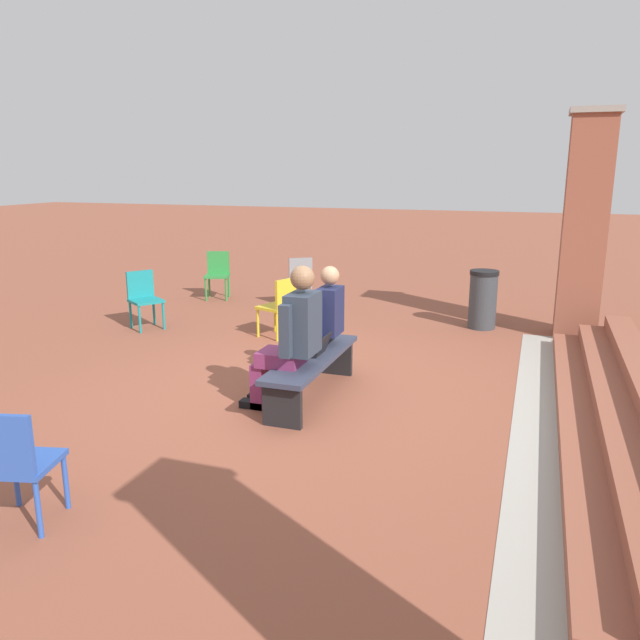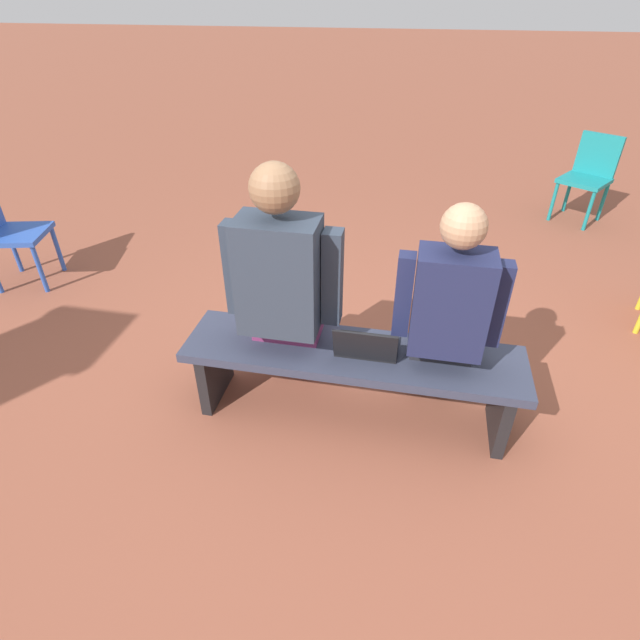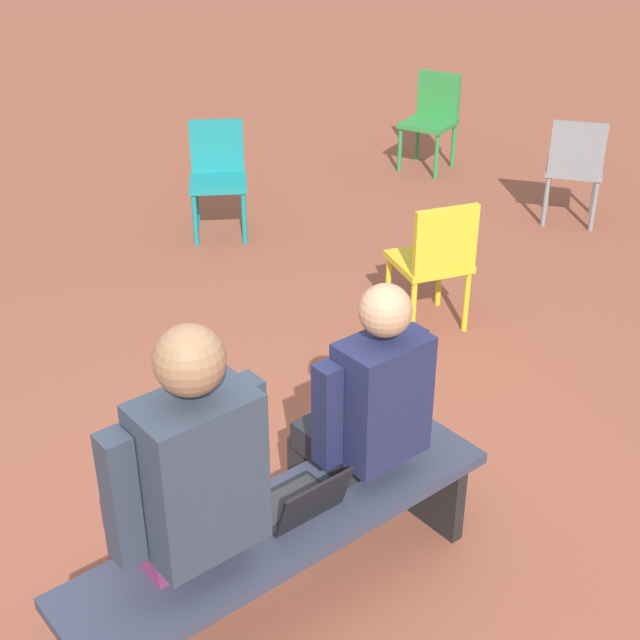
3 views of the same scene
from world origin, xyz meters
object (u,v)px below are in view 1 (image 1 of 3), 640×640
(litter_bin, at_px, (483,299))
(plastic_chair_far_left, at_px, (280,304))
(plastic_chair_far_right, at_px, (218,272))
(plastic_chair_near_bench_left, at_px, (15,460))
(laptop, at_px, (316,349))
(plastic_chair_foreground, at_px, (144,296))
(person_adult, at_px, (292,335))
(bench, at_px, (312,365))
(plastic_chair_near_bench_right, at_px, (299,278))
(person_student, at_px, (321,321))

(litter_bin, bearing_deg, plastic_chair_far_left, -60.55)
(plastic_chair_far_right, bearing_deg, plastic_chair_near_bench_left, 18.47)
(laptop, xyz_separation_m, plastic_chair_near_bench_left, (2.96, -1.00, -0.02))
(plastic_chair_far_right, relative_size, plastic_chair_foreground, 1.00)
(plastic_chair_far_left, relative_size, litter_bin, 0.98)
(person_adult, relative_size, plastic_chair_far_left, 1.70)
(bench, bearing_deg, plastic_chair_near_bench_left, -18.80)
(plastic_chair_near_bench_right, bearing_deg, person_adult, 20.31)
(plastic_chair_far_right, distance_m, litter_bin, 4.79)
(plastic_chair_foreground, relative_size, plastic_chair_far_left, 1.00)
(bench, height_order, plastic_chair_foreground, plastic_chair_foreground)
(bench, height_order, litter_bin, litter_bin)
(bench, bearing_deg, plastic_chair_near_bench_right, -157.16)
(bench, relative_size, laptop, 5.62)
(person_student, xyz_separation_m, plastic_chair_far_left, (-1.62, -1.16, -0.22))
(plastic_chair_far_left, distance_m, litter_bin, 3.00)
(person_adult, xyz_separation_m, plastic_chair_near_bench_left, (2.52, -0.91, -0.27))
(laptop, height_order, plastic_chair_near_bench_left, plastic_chair_near_bench_left)
(person_student, distance_m, plastic_chair_foreground, 3.58)
(plastic_chair_foreground, xyz_separation_m, plastic_chair_far_left, (-0.16, 2.10, 0.00))
(person_adult, distance_m, plastic_chair_far_left, 2.72)
(plastic_chair_foreground, bearing_deg, laptop, 61.19)
(plastic_chair_near_bench_left, relative_size, litter_bin, 0.98)
(person_student, distance_m, person_adult, 0.82)
(plastic_chair_near_bench_left, bearing_deg, plastic_chair_foreground, -153.92)
(laptop, bearing_deg, plastic_chair_far_right, -140.91)
(bench, relative_size, plastic_chair_foreground, 2.14)
(plastic_chair_foreground, bearing_deg, plastic_chair_near_bench_right, 143.92)
(litter_bin, bearing_deg, plastic_chair_foreground, -70.85)
(plastic_chair_near_bench_right, bearing_deg, plastic_chair_near_bench_left, 6.09)
(litter_bin, bearing_deg, laptop, -21.53)
(laptop, height_order, plastic_chair_foreground, plastic_chair_foreground)
(laptop, xyz_separation_m, litter_bin, (-3.48, 1.37, -0.07))
(plastic_chair_near_bench_right, relative_size, plastic_chair_near_bench_left, 1.00)
(plastic_chair_foreground, bearing_deg, bench, 60.18)
(bench, distance_m, laptop, 0.16)
(plastic_chair_far_right, bearing_deg, plastic_chair_far_left, 44.78)
(laptop, height_order, plastic_chair_far_left, plastic_chair_far_left)
(plastic_chair_far_left, bearing_deg, laptop, 31.80)
(bench, xyz_separation_m, litter_bin, (-3.55, 1.38, 0.08))
(laptop, xyz_separation_m, plastic_chair_near_bench_right, (-4.04, -1.74, -0.02))
(bench, bearing_deg, plastic_chair_far_right, -141.48)
(bench, distance_m, plastic_chair_far_left, 2.41)
(plastic_chair_near_bench_right, xyz_separation_m, plastic_chair_far_left, (2.04, 0.50, 0.00))
(laptop, distance_m, plastic_chair_far_right, 5.34)
(laptop, distance_m, plastic_chair_foreground, 3.81)
(plastic_chair_far_left, height_order, litter_bin, litter_bin)
(bench, height_order, person_student, person_student)
(bench, relative_size, plastic_chair_far_right, 2.14)
(person_student, bearing_deg, litter_bin, 154.93)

